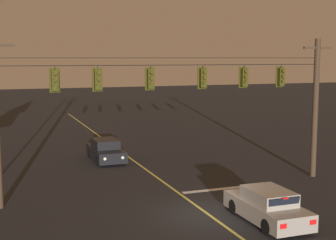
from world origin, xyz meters
name	(u,v)px	position (x,y,z in m)	size (l,w,h in m)	color
ground_plane	(208,214)	(0.00, 0.00, 0.00)	(180.00, 180.00, 0.00)	black
lane_centre_stripe	(140,166)	(0.00, 10.02, 0.00)	(0.14, 60.00, 0.01)	#D1C64C
stop_bar_paint	(214,190)	(1.90, 3.42, 0.00)	(3.40, 0.36, 0.01)	silver
signal_span_assembly	(175,112)	(0.00, 4.02, 4.02)	(18.62, 0.32, 7.74)	#38281C
traffic_light_leftmost	(55,80)	(-5.82, 4.00, 5.69)	(0.48, 0.41, 1.22)	black
traffic_light_left_inner	(98,80)	(-3.86, 4.00, 5.69)	(0.48, 0.41, 1.22)	black
traffic_light_centre	(151,79)	(-1.27, 4.00, 5.69)	(0.48, 0.41, 1.22)	black
traffic_light_right_inner	(203,78)	(1.52, 4.00, 5.69)	(0.48, 0.41, 1.22)	black
traffic_light_rightmost	(244,77)	(3.88, 4.00, 5.69)	(0.48, 0.41, 1.22)	black
traffic_light_far_right	(281,77)	(6.13, 4.00, 5.69)	(0.48, 0.41, 1.22)	black
car_waiting_near_lane	(267,206)	(1.87, -1.71, 0.65)	(1.80, 4.33, 1.39)	gray
car_oncoming_lead	(106,151)	(-1.68, 12.31, 0.65)	(1.80, 4.42, 1.39)	black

